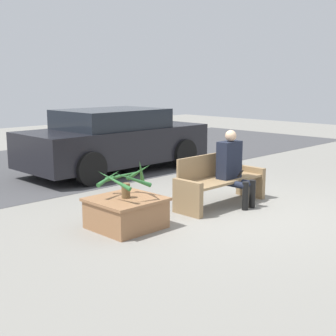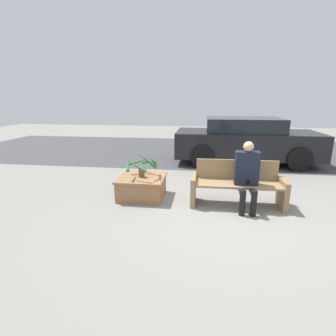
# 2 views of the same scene
# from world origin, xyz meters

# --- Properties ---
(ground_plane) EXTENTS (30.00, 30.00, 0.00)m
(ground_plane) POSITION_xyz_m (0.00, 0.00, 0.00)
(ground_plane) COLOR gray
(road_surface) EXTENTS (20.00, 6.00, 0.01)m
(road_surface) POSITION_xyz_m (0.00, 5.84, 0.00)
(road_surface) COLOR #424244
(road_surface) RESTS_ON ground_plane
(bench) EXTENTS (1.75, 0.56, 0.84)m
(bench) POSITION_xyz_m (0.17, 0.52, 0.40)
(bench) COLOR #8C704C
(bench) RESTS_ON ground_plane
(person_seated) EXTENTS (0.42, 0.57, 1.25)m
(person_seated) POSITION_xyz_m (0.31, 0.35, 0.68)
(person_seated) COLOR black
(person_seated) RESTS_ON ground_plane
(planter_box) EXTENTS (0.94, 0.90, 0.43)m
(planter_box) POSITION_xyz_m (-1.73, 0.66, 0.23)
(planter_box) COLOR #936642
(planter_box) RESTS_ON ground_plane
(potted_plant) EXTENTS (0.77, 0.77, 0.59)m
(potted_plant) POSITION_xyz_m (-1.71, 0.66, 0.71)
(potted_plant) COLOR brown
(potted_plant) RESTS_ON planter_box
(parked_car) EXTENTS (4.34, 1.98, 1.41)m
(parked_car) POSITION_xyz_m (0.81, 4.08, 0.71)
(parked_car) COLOR black
(parked_car) RESTS_ON ground_plane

